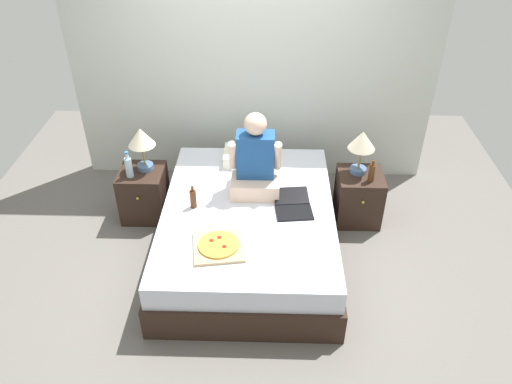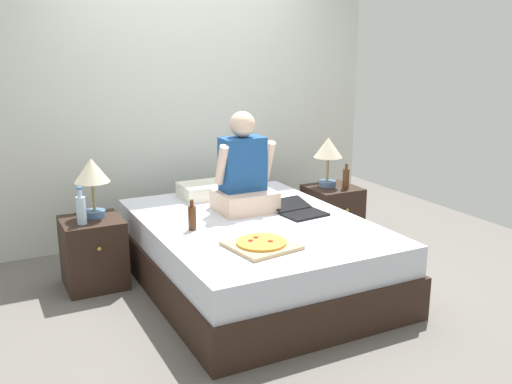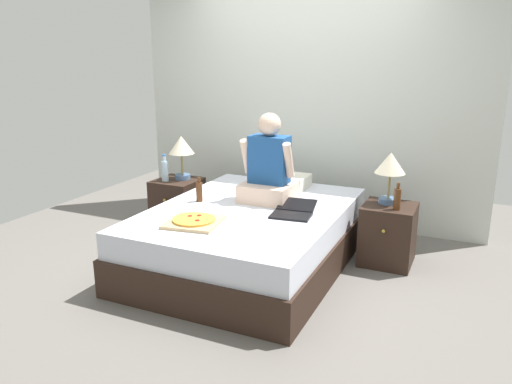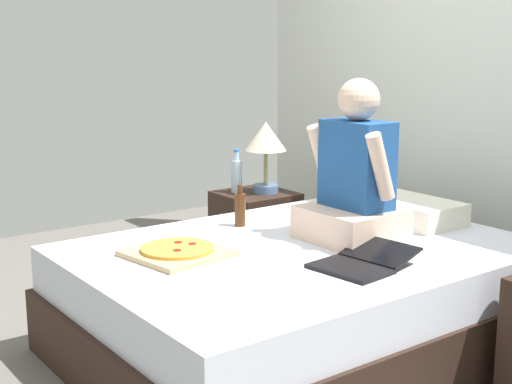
# 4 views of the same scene
# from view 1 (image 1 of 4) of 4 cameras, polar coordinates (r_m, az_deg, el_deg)

# --- Properties ---
(ground_plane) EXTENTS (5.81, 5.81, 0.00)m
(ground_plane) POSITION_cam_1_polar(r_m,az_deg,el_deg) (4.79, -0.84, -6.67)
(ground_plane) COLOR #66605B
(wall_back) EXTENTS (3.81, 0.12, 2.50)m
(wall_back) POSITION_cam_1_polar(r_m,az_deg,el_deg) (5.35, -0.31, 13.91)
(wall_back) COLOR silver
(wall_back) RESTS_ON ground
(bed) EXTENTS (1.57, 2.12, 0.52)m
(bed) POSITION_cam_1_polar(r_m,az_deg,el_deg) (4.63, -0.87, -4.33)
(bed) COLOR black
(bed) RESTS_ON ground
(nightstand_left) EXTENTS (0.44, 0.47, 0.53)m
(nightstand_left) POSITION_cam_1_polar(r_m,az_deg,el_deg) (5.19, -12.67, -0.13)
(nightstand_left) COLOR black
(nightstand_left) RESTS_ON ground
(lamp_on_left_nightstand) EXTENTS (0.26, 0.26, 0.45)m
(lamp_on_left_nightstand) POSITION_cam_1_polar(r_m,az_deg,el_deg) (4.92, -12.97, 5.81)
(lamp_on_left_nightstand) COLOR #4C6B93
(lamp_on_left_nightstand) RESTS_ON nightstand_left
(water_bottle) EXTENTS (0.07, 0.07, 0.28)m
(water_bottle) POSITION_cam_1_polar(r_m,az_deg,el_deg) (4.94, -14.34, 2.83)
(water_bottle) COLOR silver
(water_bottle) RESTS_ON nightstand_left
(nightstand_right) EXTENTS (0.44, 0.47, 0.53)m
(nightstand_right) POSITION_cam_1_polar(r_m,az_deg,el_deg) (5.12, 11.62, -0.55)
(nightstand_right) COLOR black
(nightstand_right) RESTS_ON ground
(lamp_on_right_nightstand) EXTENTS (0.26, 0.26, 0.45)m
(lamp_on_right_nightstand) POSITION_cam_1_polar(r_m,az_deg,el_deg) (4.84, 12.01, 5.48)
(lamp_on_right_nightstand) COLOR #4C6B93
(lamp_on_right_nightstand) RESTS_ON nightstand_right
(beer_bottle) EXTENTS (0.06, 0.06, 0.23)m
(beer_bottle) POSITION_cam_1_polar(r_m,az_deg,el_deg) (4.85, 13.09, 2.19)
(beer_bottle) COLOR #512D14
(beer_bottle) RESTS_ON nightstand_right
(pillow) EXTENTS (0.52, 0.34, 0.12)m
(pillow) POSITION_cam_1_polar(r_m,az_deg,el_deg) (5.07, -0.71, 4.15)
(pillow) COLOR silver
(pillow) RESTS_ON bed
(person_seated) EXTENTS (0.47, 0.40, 0.78)m
(person_seated) POSITION_cam_1_polar(r_m,az_deg,el_deg) (4.53, -0.07, 3.29)
(person_seated) COLOR beige
(person_seated) RESTS_ON bed
(laptop) EXTENTS (0.36, 0.45, 0.07)m
(laptop) POSITION_cam_1_polar(r_m,az_deg,el_deg) (4.44, 4.27, -1.71)
(laptop) COLOR black
(laptop) RESTS_ON bed
(pizza_box) EXTENTS (0.46, 0.46, 0.05)m
(pizza_box) POSITION_cam_1_polar(r_m,az_deg,el_deg) (4.04, -4.30, -6.18)
(pizza_box) COLOR tan
(pizza_box) RESTS_ON bed
(beer_bottle_on_bed) EXTENTS (0.06, 0.06, 0.22)m
(beer_bottle_on_bed) POSITION_cam_1_polar(r_m,az_deg,el_deg) (4.45, -7.20, -0.74)
(beer_bottle_on_bed) COLOR #4C2811
(beer_bottle_on_bed) RESTS_ON bed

